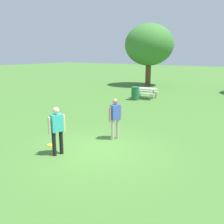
% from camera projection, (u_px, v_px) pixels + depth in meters
% --- Properties ---
extents(ground_plane, '(120.00, 120.00, 0.00)m').
position_uv_depth(ground_plane, '(98.00, 150.00, 8.80)').
color(ground_plane, '#447530').
extents(person_thrower, '(0.32, 0.59, 1.64)m').
position_uv_depth(person_thrower, '(115.00, 116.00, 9.69)').
color(person_thrower, '#B7AD93').
rests_on(person_thrower, ground).
extents(person_catcher, '(0.32, 0.59, 1.64)m').
position_uv_depth(person_catcher, '(57.00, 128.00, 8.18)').
color(person_catcher, black).
rests_on(person_catcher, ground).
extents(frisbee, '(0.25, 0.25, 0.03)m').
position_uv_depth(frisbee, '(50.00, 145.00, 9.22)').
color(frisbee, yellow).
rests_on(frisbee, ground).
extents(picnic_table_far, '(1.83, 1.57, 0.77)m').
position_uv_depth(picnic_table_far, '(145.00, 91.00, 18.72)').
color(picnic_table_far, beige).
rests_on(picnic_table_far, ground).
extents(trash_can_beside_table, '(0.59, 0.59, 0.96)m').
position_uv_depth(trash_can_beside_table, '(135.00, 93.00, 18.03)').
color(trash_can_beside_table, '#1E663D').
rests_on(trash_can_beside_table, ground).
extents(tree_tall_left, '(4.94, 4.94, 6.26)m').
position_uv_depth(tree_tall_left, '(149.00, 45.00, 25.22)').
color(tree_tall_left, brown).
rests_on(tree_tall_left, ground).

